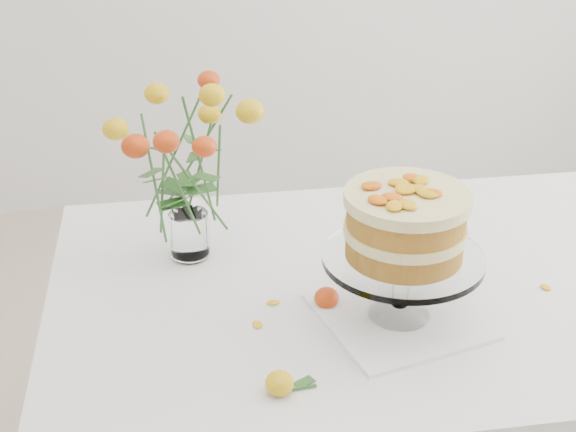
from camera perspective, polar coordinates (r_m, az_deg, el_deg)
The scene contains 12 objects.
table at distance 1.74m, azimuth 7.34°, elevation -6.81°, with size 1.43×0.93×0.76m.
napkin at distance 1.57m, azimuth 7.87°, elevation -7.06°, with size 0.28×0.28×0.01m, color white.
cake_stand at distance 1.48m, azimuth 8.32°, elevation -1.07°, with size 0.30×0.30×0.27m.
rose_vase at distance 1.66m, azimuth -7.41°, elevation 4.59°, with size 0.29×0.29×0.43m.
loose_rose_near at distance 1.37m, azimuth -0.60°, elevation -11.81°, with size 0.09×0.05×0.04m.
loose_rose_far at distance 1.58m, azimuth 2.77°, elevation -5.84°, with size 0.09×0.05×0.04m.
stray_petal_a at distance 1.58m, azimuth 4.27°, elevation -6.72°, with size 0.03×0.02×0.00m, color #EBA70E.
stray_petal_b at distance 1.57m, azimuth 8.17°, elevation -7.17°, with size 0.03×0.02×0.00m, color #EBA70E.
stray_petal_c at distance 1.55m, azimuth 10.01°, elevation -7.83°, with size 0.03×0.02×0.00m, color #EBA70E.
stray_petal_d at distance 1.60m, azimuth -1.05°, elevation -6.18°, with size 0.03×0.02×0.00m, color #EBA70E.
stray_petal_e at distance 1.54m, azimuth -2.18°, elevation -7.72°, with size 0.03×0.02×0.00m, color #EBA70E.
stray_petal_f at distance 1.73m, azimuth 17.86°, elevation -4.86°, with size 0.03×0.02×0.00m, color #EBA70E.
Camera 1 is at (-0.44, -1.37, 1.64)m, focal length 50.00 mm.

